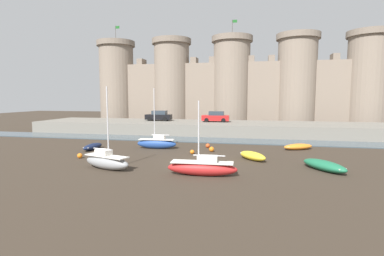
{
  "coord_description": "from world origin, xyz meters",
  "views": [
    {
      "loc": [
        4.48,
        -23.9,
        5.53
      ],
      "look_at": [
        -1.55,
        4.42,
        2.5
      ],
      "focal_mm": 28.0,
      "sensor_mm": 36.0,
      "label": 1
    }
  ],
  "objects_px": {
    "car_quay_centre_east": "(216,117)",
    "car_quay_centre_west": "(159,116)",
    "rowboat_midflat_right": "(93,146)",
    "sailboat_midflat_left": "(107,161)",
    "mooring_buoy_near_shore": "(212,149)",
    "mooring_buoy_mid_mud": "(192,152)",
    "sailboat_near_channel_left": "(157,143)",
    "sailboat_foreground_left": "(202,167)",
    "rowboat_midflat_centre": "(253,156)",
    "mooring_buoy_off_centre": "(208,146)",
    "rowboat_near_channel_right": "(298,147)",
    "rowboat_foreground_right": "(324,165)",
    "mooring_buoy_near_channel": "(80,156)"
  },
  "relations": [
    {
      "from": "mooring_buoy_near_channel",
      "to": "car_quay_centre_west",
      "type": "xyz_separation_m",
      "value": [
        0.29,
        21.74,
        2.26
      ]
    },
    {
      "from": "sailboat_midflat_left",
      "to": "mooring_buoy_mid_mud",
      "type": "xyz_separation_m",
      "value": [
        5.17,
        7.27,
        -0.42
      ]
    },
    {
      "from": "mooring_buoy_off_centre",
      "to": "car_quay_centre_east",
      "type": "xyz_separation_m",
      "value": [
        -0.93,
        13.51,
        2.26
      ]
    },
    {
      "from": "mooring_buoy_mid_mud",
      "to": "mooring_buoy_near_shore",
      "type": "xyz_separation_m",
      "value": [
        1.66,
        1.6,
        0.05
      ]
    },
    {
      "from": "rowboat_foreground_right",
      "to": "car_quay_centre_west",
      "type": "xyz_separation_m",
      "value": [
        -20.27,
        21.97,
        2.09
      ]
    },
    {
      "from": "rowboat_midflat_centre",
      "to": "mooring_buoy_off_centre",
      "type": "bearing_deg",
      "value": 131.9
    },
    {
      "from": "mooring_buoy_mid_mud",
      "to": "car_quay_centre_east",
      "type": "xyz_separation_m",
      "value": [
        -0.01,
        17.35,
        2.28
      ]
    },
    {
      "from": "sailboat_midflat_left",
      "to": "mooring_buoy_near_shore",
      "type": "relative_size",
      "value": 12.16
    },
    {
      "from": "rowboat_midflat_right",
      "to": "sailboat_near_channel_left",
      "type": "bearing_deg",
      "value": 17.4
    },
    {
      "from": "rowboat_foreground_right",
      "to": "rowboat_near_channel_right",
      "type": "relative_size",
      "value": 1.13
    },
    {
      "from": "rowboat_near_channel_right",
      "to": "mooring_buoy_off_centre",
      "type": "bearing_deg",
      "value": -174.57
    },
    {
      "from": "car_quay_centre_west",
      "to": "rowboat_foreground_right",
      "type": "bearing_deg",
      "value": -47.31
    },
    {
      "from": "sailboat_near_channel_left",
      "to": "rowboat_near_channel_right",
      "type": "distance_m",
      "value": 14.94
    },
    {
      "from": "car_quay_centre_east",
      "to": "car_quay_centre_west",
      "type": "bearing_deg",
      "value": 177.95
    },
    {
      "from": "mooring_buoy_mid_mud",
      "to": "rowboat_midflat_right",
      "type": "bearing_deg",
      "value": 178.79
    },
    {
      "from": "sailboat_midflat_left",
      "to": "car_quay_centre_east",
      "type": "bearing_deg",
      "value": 78.17
    },
    {
      "from": "mooring_buoy_off_centre",
      "to": "mooring_buoy_mid_mud",
      "type": "relative_size",
      "value": 1.11
    },
    {
      "from": "car_quay_centre_east",
      "to": "sailboat_foreground_left",
      "type": "bearing_deg",
      "value": -84.59
    },
    {
      "from": "sailboat_foreground_left",
      "to": "car_quay_centre_west",
      "type": "distance_m",
      "value": 27.85
    },
    {
      "from": "sailboat_near_channel_left",
      "to": "sailboat_midflat_left",
      "type": "distance_m",
      "value": 9.53
    },
    {
      "from": "rowboat_midflat_centre",
      "to": "rowboat_midflat_right",
      "type": "xyz_separation_m",
      "value": [
        -16.47,
        1.77,
        -0.04
      ]
    },
    {
      "from": "mooring_buoy_near_channel",
      "to": "mooring_buoy_mid_mud",
      "type": "distance_m",
      "value": 10.34
    },
    {
      "from": "rowboat_midflat_right",
      "to": "car_quay_centre_east",
      "type": "relative_size",
      "value": 0.77
    },
    {
      "from": "car_quay_centre_east",
      "to": "rowboat_near_channel_right",
      "type": "bearing_deg",
      "value": -50.52
    },
    {
      "from": "rowboat_near_channel_right",
      "to": "car_quay_centre_east",
      "type": "relative_size",
      "value": 0.84
    },
    {
      "from": "rowboat_midflat_centre",
      "to": "sailboat_midflat_left",
      "type": "xyz_separation_m",
      "value": [
        -10.92,
        -5.72,
        0.25
      ]
    },
    {
      "from": "sailboat_near_channel_left",
      "to": "sailboat_midflat_left",
      "type": "height_order",
      "value": "sailboat_near_channel_left"
    },
    {
      "from": "rowboat_foreground_right",
      "to": "car_quay_centre_west",
      "type": "relative_size",
      "value": 0.95
    },
    {
      "from": "rowboat_foreground_right",
      "to": "mooring_buoy_mid_mud",
      "type": "distance_m",
      "value": 11.86
    },
    {
      "from": "mooring_buoy_off_centre",
      "to": "mooring_buoy_near_shore",
      "type": "height_order",
      "value": "mooring_buoy_near_shore"
    },
    {
      "from": "rowboat_midflat_right",
      "to": "car_quay_centre_west",
      "type": "xyz_separation_m",
      "value": [
        1.5,
        17.45,
        2.15
      ]
    },
    {
      "from": "rowboat_midflat_right",
      "to": "mooring_buoy_off_centre",
      "type": "relative_size",
      "value": 6.78
    },
    {
      "from": "rowboat_foreground_right",
      "to": "mooring_buoy_mid_mud",
      "type": "bearing_deg",
      "value": 158.79
    },
    {
      "from": "sailboat_foreground_left",
      "to": "mooring_buoy_near_shore",
      "type": "bearing_deg",
      "value": 94.27
    },
    {
      "from": "rowboat_midflat_right",
      "to": "mooring_buoy_mid_mud",
      "type": "height_order",
      "value": "rowboat_midflat_right"
    },
    {
      "from": "sailboat_near_channel_left",
      "to": "sailboat_midflat_left",
      "type": "relative_size",
      "value": 1.02
    },
    {
      "from": "mooring_buoy_near_shore",
      "to": "rowboat_near_channel_right",
      "type": "bearing_deg",
      "value": 19.8
    },
    {
      "from": "car_quay_centre_west",
      "to": "sailboat_foreground_left",
      "type": "bearing_deg",
      "value": -65.41
    },
    {
      "from": "rowboat_foreground_right",
      "to": "sailboat_foreground_left",
      "type": "distance_m",
      "value": 9.31
    },
    {
      "from": "sailboat_foreground_left",
      "to": "rowboat_near_channel_right",
      "type": "distance_m",
      "value": 14.71
    },
    {
      "from": "sailboat_midflat_left",
      "to": "car_quay_centre_west",
      "type": "relative_size",
      "value": 1.52
    },
    {
      "from": "rowboat_midflat_right",
      "to": "car_quay_centre_west",
      "type": "height_order",
      "value": "car_quay_centre_west"
    },
    {
      "from": "sailboat_midflat_left",
      "to": "mooring_buoy_near_shore",
      "type": "distance_m",
      "value": 11.2
    },
    {
      "from": "mooring_buoy_near_shore",
      "to": "rowboat_midflat_centre",
      "type": "bearing_deg",
      "value": -37.58
    },
    {
      "from": "rowboat_midflat_centre",
      "to": "car_quay_centre_east",
      "type": "xyz_separation_m",
      "value": [
        -5.76,
        18.89,
        2.11
      ]
    },
    {
      "from": "rowboat_near_channel_right",
      "to": "car_quay_centre_east",
      "type": "bearing_deg",
      "value": 129.48
    },
    {
      "from": "rowboat_foreground_right",
      "to": "car_quay_centre_east",
      "type": "height_order",
      "value": "car_quay_centre_east"
    },
    {
      "from": "mooring_buoy_off_centre",
      "to": "mooring_buoy_near_shore",
      "type": "relative_size",
      "value": 0.91
    },
    {
      "from": "sailboat_near_channel_left",
      "to": "mooring_buoy_mid_mud",
      "type": "xyz_separation_m",
      "value": [
        4.35,
        -2.22,
        -0.41
      ]
    },
    {
      "from": "rowboat_foreground_right",
      "to": "car_quay_centre_east",
      "type": "relative_size",
      "value": 0.95
    }
  ]
}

